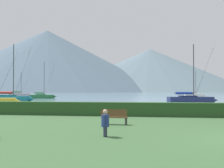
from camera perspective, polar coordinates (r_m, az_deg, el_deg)
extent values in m
cube|color=slate|center=(150.15, 10.81, -1.98)|extent=(320.00, 246.00, 0.00)
cube|color=#284C23|center=(24.53, 19.65, -4.79)|extent=(80.00, 1.20, 1.12)
cube|color=#9E9EA3|center=(104.03, -17.59, -2.03)|extent=(6.70, 3.63, 1.00)
cone|color=#9E9EA3|center=(103.28, -15.62, -2.05)|extent=(1.26, 1.09, 0.85)
cube|color=gray|center=(104.11, -17.78, -1.83)|extent=(2.66, 2.05, 0.64)
cylinder|color=#333338|center=(103.92, -17.28, 0.11)|extent=(0.13, 0.13, 7.67)
cylinder|color=#333338|center=(104.23, -18.06, -1.45)|extent=(2.81, 0.79, 0.11)
cylinder|color=#2D7542|center=(104.23, -18.06, -1.45)|extent=(2.46, 0.97, 0.40)
cylinder|color=#333338|center=(103.60, -16.47, 0.00)|extent=(2.95, 0.74, 7.29)
cube|color=navy|center=(47.33, 14.98, -3.07)|extent=(7.18, 3.76, 1.07)
cone|color=navy|center=(48.70, 19.35, -2.99)|extent=(1.34, 1.14, 0.91)
cube|color=#1B2449|center=(47.20, 14.53, -2.61)|extent=(2.83, 2.15, 0.68)
cylinder|color=#333338|center=(47.58, 15.62, 2.25)|extent=(0.14, 0.14, 8.72)
cylinder|color=#333338|center=(47.02, 13.87, -1.72)|extent=(3.03, 0.78, 0.12)
cylinder|color=#2847A3|center=(47.02, 13.87, -1.72)|extent=(2.65, 0.98, 0.43)
cylinder|color=#333338|center=(48.11, 17.44, 1.97)|extent=(3.18, 0.73, 8.30)
cube|color=#19707A|center=(54.99, -19.24, -2.78)|extent=(7.06, 3.06, 1.08)
cone|color=#19707A|center=(53.63, -15.36, -2.84)|extent=(1.26, 1.03, 0.92)
cube|color=#16646E|center=(55.13, -19.61, -2.36)|extent=(2.70, 1.90, 0.69)
cylinder|color=#333338|center=(54.84, -18.64, 2.35)|extent=(0.14, 0.14, 9.73)
cylinder|color=#333338|center=(55.33, -20.15, -1.60)|extent=(3.08, 0.44, 0.12)
cylinder|color=red|center=(55.33, -20.15, -1.60)|extent=(2.65, 0.70, 0.43)
cylinder|color=#333338|center=(54.25, -17.05, 2.12)|extent=(3.24, 0.37, 9.26)
cube|color=white|center=(100.46, 15.73, -2.08)|extent=(6.23, 2.49, 0.96)
cone|color=white|center=(101.15, 17.68, -2.06)|extent=(1.10, 0.88, 0.82)
cube|color=silver|center=(100.40, 15.53, -1.88)|extent=(2.36, 1.61, 0.61)
cylinder|color=#333338|center=(100.57, 16.01, 0.22)|extent=(0.12, 0.12, 7.99)
cylinder|color=#333338|center=(100.30, 15.25, -1.51)|extent=(2.75, 0.28, 0.10)
cylinder|color=gray|center=(100.30, 15.25, -1.51)|extent=(2.36, 0.53, 0.38)
cylinder|color=#333338|center=(100.84, 16.81, 0.11)|extent=(2.90, 0.21, 7.60)
cone|color=gold|center=(43.27, -17.82, -3.28)|extent=(1.29, 1.12, 0.86)
cylinder|color=#333338|center=(43.62, -19.86, 1.39)|extent=(2.95, 0.85, 6.98)
cube|color=#236B38|center=(77.60, -13.45, -2.39)|extent=(6.04, 2.84, 0.91)
cone|color=#236B38|center=(76.87, -11.05, -2.41)|extent=(1.10, 0.92, 0.78)
cube|color=#206032|center=(77.67, -13.69, -2.14)|extent=(2.34, 1.70, 0.58)
cylinder|color=#333338|center=(77.52, -13.08, 0.93)|extent=(0.12, 0.12, 8.91)
cylinder|color=#333338|center=(77.78, -14.03, -1.68)|extent=(2.60, 0.49, 0.10)
cylinder|color=#2D7542|center=(77.78, -14.03, -1.68)|extent=(2.25, 0.70, 0.36)
cylinder|color=#333338|center=(77.20, -12.09, 0.77)|extent=(2.73, 0.44, 8.47)
cube|color=brown|center=(18.21, 0.47, -6.49)|extent=(1.65, 0.55, 0.06)
cube|color=brown|center=(18.00, 0.35, -5.67)|extent=(1.63, 0.22, 0.45)
cylinder|color=#333338|center=(18.25, 2.84, -7.19)|extent=(0.08, 0.08, 0.45)
cylinder|color=#333338|center=(18.55, -1.64, -7.09)|extent=(0.08, 0.08, 0.45)
cylinder|color=#333338|center=(17.93, 2.66, -7.30)|extent=(0.08, 0.08, 0.45)
cylinder|color=#333338|center=(18.24, -1.90, -7.19)|extent=(0.08, 0.08, 0.45)
cylinder|color=#2D3347|center=(13.47, -1.41, -9.34)|extent=(0.14, 0.14, 0.45)
cylinder|color=#2D3347|center=(13.64, -1.25, -9.23)|extent=(0.14, 0.14, 0.45)
cylinder|color=navy|center=(13.49, -1.33, -7.18)|extent=(0.36, 0.36, 0.55)
cylinder|color=navy|center=(13.26, -1.54, -7.17)|extent=(0.09, 0.09, 0.49)
cylinder|color=navy|center=(13.72, -1.12, -6.96)|extent=(0.09, 0.09, 0.49)
sphere|color=tan|center=(13.46, -1.33, -5.42)|extent=(0.22, 0.22, 0.22)
cone|color=#4C6070|center=(383.83, -12.54, 4.40)|extent=(300.24, 300.24, 78.63)
cone|color=slate|center=(406.82, 7.41, 2.66)|extent=(264.03, 264.03, 58.69)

